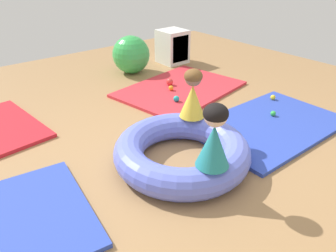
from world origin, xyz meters
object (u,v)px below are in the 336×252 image
Objects in this scene: play_ball_red at (170,82)px; storage_cube at (173,47)px; child_in_teal at (214,137)px; play_ball_yellow at (273,97)px; child_in_yellow at (193,94)px; inflatable_cushion at (182,151)px; play_ball_teal at (176,99)px; play_ball_orange at (171,88)px; play_ball_green at (273,113)px; exercise_ball_large at (131,55)px.

storage_cube is at bearing 47.75° from play_ball_red.
child_in_teal is 2.11m from play_ball_yellow.
storage_cube is at bearing 5.66° from child_in_yellow.
inflatable_cushion is 16.05× the size of play_ball_teal.
storage_cube is at bearing 51.63° from inflatable_cushion.
play_ball_orange is 1.43m from play_ball_green.
play_ball_orange is (1.10, 1.84, -0.45)m from child_in_teal.
storage_cube is at bearing 87.39° from play_ball_yellow.
inflatable_cushion is at bearing -113.57° from exercise_ball_large.
storage_cube is (1.56, 2.16, -0.23)m from child_in_yellow.
inflatable_cushion is 2.67m from exercise_ball_large.
play_ball_red reaches higher than play_ball_orange.
play_ball_teal is (0.82, 1.04, -0.06)m from inflatable_cushion.
exercise_ball_large reaches higher than play_ball_red.
inflatable_cushion is 1.43m from play_ball_green.
play_ball_red is 0.20m from play_ball_orange.
storage_cube reaches higher than play_ball_green.
play_ball_teal is at bearing -128.53° from storage_cube.
play_ball_orange is 1.10× the size of play_ball_green.
child_in_teal is at bearing -120.86° from play_ball_orange.
inflatable_cushion is 2.52× the size of child_in_yellow.
play_ball_green is at bearing 0.65° from inflatable_cushion.
inflatable_cushion is at bearing -128.15° from play_ball_teal.
child_in_teal reaches higher than play_ball_yellow.
exercise_ball_large is (1.15, 2.90, -0.23)m from child_in_teal.
play_ball_yellow is at bearing -36.26° from play_ball_teal.
child_in_yellow reaches higher than play_ball_yellow.
play_ball_yellow is 0.83× the size of play_ball_teal.
child_in_teal is 8.06× the size of play_ball_yellow.
play_ball_teal is at bearing 143.74° from play_ball_yellow.
storage_cube is at bearing 48.95° from play_ball_orange.
storage_cube is (1.93, 2.44, 0.14)m from inflatable_cushion.
exercise_ball_large is at bearing 109.65° from play_ball_yellow.
child_in_teal is 0.93× the size of storage_cube.
play_ball_green is (1.06, -0.26, -0.44)m from child_in_yellow.
play_ball_yellow is (1.46, 0.03, -0.44)m from child_in_yellow.
child_in_teal reaches higher than play_ball_green.
child_in_teal is at bearing -124.89° from storage_cube.
inflatable_cushion is 12.64× the size of play_ball_red.
play_ball_yellow is 0.49m from play_ball_green.
inflatable_cushion is 0.60m from child_in_yellow.
child_in_yellow reaches higher than play_ball_teal.
play_ball_yellow is at bearing 9.36° from inflatable_cushion.
play_ball_teal is at bearing 51.85° from inflatable_cushion.
storage_cube is (2.02, 2.89, -0.25)m from child_in_teal.
play_ball_green is (0.31, -1.53, -0.02)m from play_ball_red.
play_ball_yellow is at bearing -60.27° from play_ball_red.
inflatable_cushion is 1.86m from play_ball_yellow.
storage_cube reaches higher than inflatable_cushion.
exercise_ball_large is at bearing 179.45° from storage_cube.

